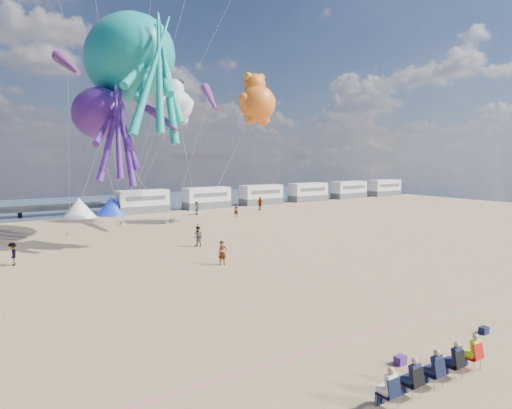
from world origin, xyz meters
name	(u,v)px	position (x,y,z in m)	size (l,w,h in m)	color
ground	(307,299)	(0.00, 0.00, 0.00)	(120.00, 120.00, 0.00)	tan
water	(69,205)	(0.00, 55.00, 0.02)	(120.00, 120.00, 0.00)	#344E64
motorhome_0	(143,202)	(6.00, 40.00, 1.50)	(6.60, 2.50, 3.00)	silver
motorhome_1	(207,198)	(15.50, 40.00, 1.50)	(6.60, 2.50, 3.00)	silver
motorhome_2	(261,195)	(25.00, 40.00, 1.50)	(6.60, 2.50, 3.00)	silver
motorhome_3	(308,192)	(34.50, 40.00, 1.50)	(6.60, 2.50, 3.00)	silver
motorhome_4	(349,190)	(44.00, 40.00, 1.50)	(6.60, 2.50, 3.00)	silver
motorhome_5	(384,188)	(53.50, 40.00, 1.50)	(6.60, 2.50, 3.00)	silver
tent_white	(79,208)	(-2.00, 40.00, 1.20)	(4.00, 4.00, 2.40)	white
tent_blue	(112,206)	(2.00, 40.00, 1.20)	(4.00, 4.00, 2.40)	#1933CC
spectator_row	(433,367)	(-2.62, -9.24, 0.65)	(6.10, 0.90, 1.30)	black
cooler_purple	(400,360)	(-2.17, -7.63, 0.16)	(0.40, 0.30, 0.32)	#472079
cooler_navy	(484,330)	(3.05, -7.75, 0.15)	(0.38, 0.28, 0.30)	#121739
rope_line	(383,328)	(0.00, -5.00, 0.02)	(0.03, 0.03, 34.00)	#F2338C
standing_person	(222,253)	(0.15, 8.98, 0.83)	(0.61, 0.40, 1.66)	tan
beachgoer_1	(198,237)	(1.64, 15.50, 0.85)	(0.83, 0.54, 1.71)	#7F6659
beachgoer_2	(13,254)	(-11.72, 16.85, 0.79)	(0.77, 0.60, 1.58)	#7F6659
beachgoer_3	(260,204)	(20.49, 33.80, 0.92)	(1.18, 0.68, 1.83)	#7F6659
beachgoer_4	(197,208)	(11.08, 34.39, 0.84)	(0.98, 0.41, 1.67)	#7F6659
beachgoer_5	(236,211)	(13.97, 29.51, 0.81)	(1.50, 0.48, 1.62)	#7F6659
sandbag_a	(70,233)	(-5.74, 27.71, 0.11)	(0.50, 0.35, 0.22)	gray
sandbag_b	(166,223)	(4.68, 29.18, 0.11)	(0.50, 0.35, 0.22)	gray
sandbag_c	(199,225)	(7.08, 25.89, 0.11)	(0.50, 0.35, 0.22)	gray
sandbag_d	(173,220)	(6.26, 31.07, 0.11)	(0.50, 0.35, 0.22)	gray
sandbag_e	(123,223)	(0.53, 31.36, 0.11)	(0.50, 0.35, 0.22)	gray
kite_octopus_teal	(129,57)	(-0.43, 25.13, 16.56)	(5.41, 12.62, 14.42)	#139187
kite_octopus_purple	(99,113)	(-3.54, 24.52, 11.23)	(4.12, 9.62, 10.99)	#4B1D83
kite_panda	(177,106)	(6.68, 30.31, 13.04)	(4.30, 4.04, 6.07)	silver
kite_teddy_orange	(258,104)	(13.74, 24.58, 13.17)	(4.83, 4.55, 6.83)	orange
windsock_left	(68,64)	(-6.57, 21.80, 14.74)	(1.10, 6.98, 6.98)	red
windsock_mid	(210,98)	(7.59, 24.21, 13.36)	(1.00, 6.71, 6.71)	red
windsock_right	(160,118)	(-0.25, 18.31, 10.57)	(0.90, 4.77, 4.77)	red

